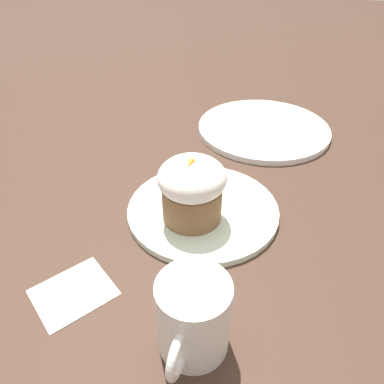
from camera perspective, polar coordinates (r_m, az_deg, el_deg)
The scene contains 7 objects.
ground_plane at distance 0.60m, azimuth 1.67°, elevation -3.10°, with size 4.00×4.00×0.00m, color #3D281E.
dessert_plate at distance 0.60m, azimuth 1.68°, elevation -2.71°, with size 0.24×0.24×0.01m.
carrot_cake at distance 0.55m, azimuth -0.00°, elevation 0.53°, with size 0.10×0.10×0.11m.
spoon at distance 0.61m, azimuth 1.08°, elevation -1.32°, with size 0.11×0.06×0.01m.
coffee_cup at distance 0.41m, azimuth 0.13°, elevation -18.61°, with size 0.11×0.08×0.10m.
side_plate at distance 0.85m, azimuth 10.83°, elevation 9.46°, with size 0.29×0.29×0.01m.
paper_napkin at distance 0.52m, azimuth -17.63°, elevation -14.34°, with size 0.12×0.12×0.00m.
Camera 1 is at (0.44, 0.14, 0.39)m, focal length 35.00 mm.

